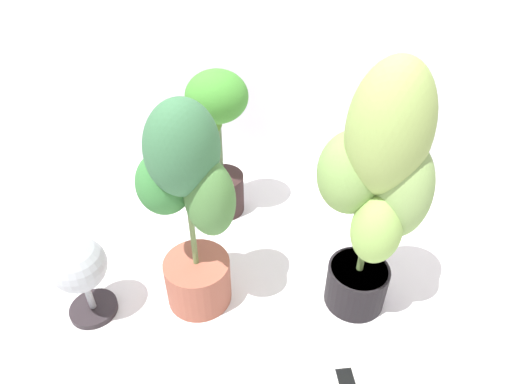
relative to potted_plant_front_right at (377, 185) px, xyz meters
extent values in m
plane|color=silver|center=(-0.32, 0.08, -0.58)|extent=(8.00, 8.00, 0.00)
cylinder|color=black|center=(0.00, 0.01, -0.49)|extent=(0.23, 0.23, 0.18)
cylinder|color=#472D1A|center=(0.00, 0.01, -0.40)|extent=(0.21, 0.21, 0.02)
cylinder|color=#5B793B|center=(0.00, 0.01, -0.06)|extent=(0.03, 0.03, 0.67)
ellipsoid|color=#8DA955|center=(0.00, 0.01, 0.20)|extent=(0.36, 0.36, 0.45)
ellipsoid|color=#79A151|center=(-0.08, 0.03, 0.02)|extent=(0.31, 0.31, 0.29)
ellipsoid|color=#80A358|center=(0.07, -0.01, -0.01)|extent=(0.26, 0.27, 0.36)
ellipsoid|color=#8CB757|center=(0.01, -0.07, -0.13)|extent=(0.21, 0.21, 0.27)
cylinder|color=#2F1D1C|center=(-0.61, 0.51, -0.48)|extent=(0.21, 0.21, 0.20)
cylinder|color=#472A17|center=(-0.61, 0.51, -0.38)|extent=(0.19, 0.19, 0.02)
cylinder|color=#587249|center=(-0.61, 0.51, -0.14)|extent=(0.02, 0.02, 0.46)
ellipsoid|color=#3F872E|center=(-0.61, 0.51, 0.03)|extent=(0.31, 0.30, 0.22)
ellipsoid|color=#447623|center=(-0.66, 0.53, -0.09)|extent=(0.19, 0.20, 0.17)
cylinder|color=#99513E|center=(-0.61, -0.05, -0.48)|extent=(0.25, 0.25, 0.20)
cylinder|color=#462925|center=(-0.61, -0.05, -0.38)|extent=(0.23, 0.23, 0.02)
cylinder|color=#69824B|center=(-0.61, -0.05, -0.09)|extent=(0.02, 0.02, 0.57)
ellipsoid|color=#376B44|center=(-0.61, -0.05, 0.12)|extent=(0.32, 0.32, 0.33)
ellipsoid|color=#367738|center=(-0.69, -0.03, -0.02)|extent=(0.24, 0.24, 0.23)
ellipsoid|color=#47753A|center=(-0.53, -0.07, -0.05)|extent=(0.24, 0.24, 0.29)
cube|color=black|center=(-0.04, -0.36, -0.57)|extent=(0.08, 0.12, 0.00)
cylinder|color=#282125|center=(-1.00, -0.16, -0.56)|extent=(0.18, 0.18, 0.03)
cylinder|color=#A3AAAF|center=(-1.00, -0.16, -0.48)|extent=(0.02, 0.02, 0.13)
sphere|color=#A3AAAF|center=(-1.00, -0.16, -0.32)|extent=(0.28, 0.28, 0.20)
camera|label=1|loc=(-0.26, -1.15, 0.83)|focal=30.72mm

